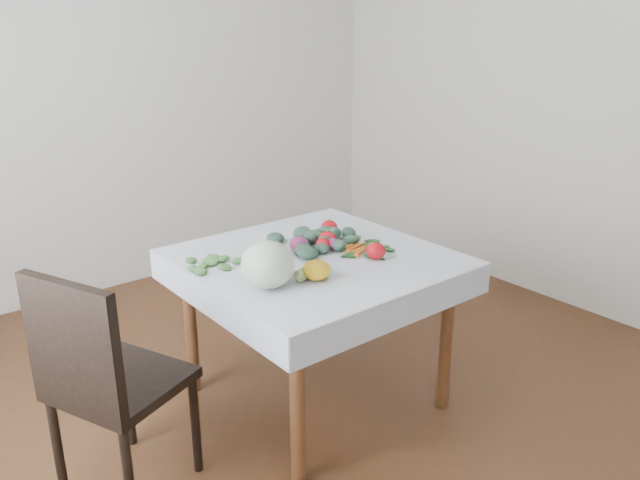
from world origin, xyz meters
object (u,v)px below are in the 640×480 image
object	(u,v)px
table	(316,276)
carrot_bunch	(356,247)
chair	(102,375)
heirloom_back	(268,252)
cabbage	(268,265)

from	to	relation	value
table	carrot_bunch	world-z (taller)	carrot_bunch
chair	heirloom_back	size ratio (longest dim) A/B	8.33
table	carrot_bunch	size ratio (longest dim) A/B	5.69
cabbage	carrot_bunch	distance (m)	0.60
table	chair	size ratio (longest dim) A/B	1.04
table	chair	bearing A→B (deg)	-177.36
cabbage	chair	bearing A→B (deg)	170.64
cabbage	heirloom_back	world-z (taller)	cabbage
table	heirloom_back	size ratio (longest dim) A/B	8.67
carrot_bunch	table	bearing A→B (deg)	167.01
chair	heirloom_back	world-z (taller)	chair
heirloom_back	carrot_bunch	world-z (taller)	heirloom_back
cabbage	heirloom_back	bearing A→B (deg)	55.76
table	carrot_bunch	bearing A→B (deg)	-12.99
chair	carrot_bunch	size ratio (longest dim) A/B	5.46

